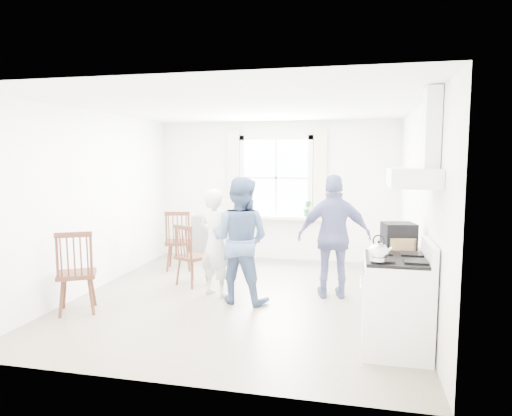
{
  "coord_description": "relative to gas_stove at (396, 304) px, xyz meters",
  "views": [
    {
      "loc": [
        1.51,
        -5.96,
        1.94
      ],
      "look_at": [
        0.12,
        0.2,
        1.23
      ],
      "focal_mm": 32.0,
      "sensor_mm": 36.0,
      "label": 1
    }
  ],
  "objects": [
    {
      "name": "low_cabinet",
      "position": [
        0.07,
        0.7,
        -0.03
      ],
      "size": [
        0.5,
        0.55,
        0.9
      ],
      "primitive_type": "cube",
      "color": "white",
      "rests_on": "ground"
    },
    {
      "name": "person_mid",
      "position": [
        -1.92,
        1.17,
        0.36
      ],
      "size": [
        0.92,
        0.92,
        1.68
      ],
      "primitive_type": "imported",
      "rotation": [
        0.0,
        0.0,
        3.01
      ],
      "color": "#485D87",
      "rests_on": "ground"
    },
    {
      "name": "person_left",
      "position": [
        -2.32,
        1.36,
        0.27
      ],
      "size": [
        0.73,
        0.73,
        1.51
      ],
      "primitive_type": "imported",
      "rotation": [
        0.0,
        0.0,
        2.71
      ],
      "color": "silver",
      "rests_on": "ground"
    },
    {
      "name": "windsor_chair_c",
      "position": [
        -3.76,
        0.23,
        0.16
      ],
      "size": [
        0.6,
        0.59,
        1.06
      ],
      "color": "#411E15",
      "rests_on": "ground"
    },
    {
      "name": "shelf_unit",
      "position": [
        -3.31,
        3.68,
        -0.08
      ],
      "size": [
        0.4,
        0.3,
        0.8
      ],
      "primitive_type": "cube",
      "color": "gray",
      "rests_on": "ground"
    },
    {
      "name": "cardboard_box",
      "position": [
        0.09,
        0.51,
        0.5
      ],
      "size": [
        0.29,
        0.24,
        0.16
      ],
      "primitive_type": "cube",
      "rotation": [
        0.0,
        0.0,
        -0.27
      ],
      "color": "olive",
      "rests_on": "low_cabinet"
    },
    {
      "name": "gas_stove",
      "position": [
        0.0,
        0.0,
        0.0
      ],
      "size": [
        0.68,
        0.76,
        1.12
      ],
      "color": "white",
      "rests_on": "ground"
    },
    {
      "name": "window_assembly",
      "position": [
        -1.91,
        3.8,
        0.98
      ],
      "size": [
        1.88,
        0.24,
        1.7
      ],
      "color": "white",
      "rests_on": "room_shell"
    },
    {
      "name": "potted_plant",
      "position": [
        -1.31,
        3.71,
        0.51
      ],
      "size": [
        0.18,
        0.18,
        0.29
      ],
      "primitive_type": "imported",
      "rotation": [
        0.0,
        0.0,
        0.1
      ],
      "color": "#357738",
      "rests_on": "window_assembly"
    },
    {
      "name": "room_shell",
      "position": [
        -1.91,
        1.35,
        0.82
      ],
      "size": [
        4.62,
        5.12,
        2.64
      ],
      "color": "gray",
      "rests_on": "ground"
    },
    {
      "name": "windsor_chair_a",
      "position": [
        -3.37,
        2.56,
        0.15
      ],
      "size": [
        0.54,
        0.53,
        1.04
      ],
      "color": "#411E15",
      "rests_on": "ground"
    },
    {
      "name": "range_hood",
      "position": [
        0.16,
        -0.0,
        1.42
      ],
      "size": [
        0.45,
        0.76,
        0.94
      ],
      "color": "white",
      "rests_on": "room_shell"
    },
    {
      "name": "windsor_chair_b",
      "position": [
        -2.88,
        1.69,
        0.09
      ],
      "size": [
        0.53,
        0.53,
        0.94
      ],
      "color": "#411E15",
      "rests_on": "ground"
    },
    {
      "name": "kettle",
      "position": [
        -0.2,
        -0.24,
        0.56
      ],
      "size": [
        0.19,
        0.19,
        0.26
      ],
      "color": "silver",
      "rests_on": "gas_stove"
    },
    {
      "name": "stereo_stack",
      "position": [
        0.05,
        0.65,
        0.57
      ],
      "size": [
        0.4,
        0.37,
        0.3
      ],
      "color": "black",
      "rests_on": "low_cabinet"
    },
    {
      "name": "person_right",
      "position": [
        -0.7,
        1.64,
        0.37
      ],
      "size": [
        1.15,
        1.15,
        1.7
      ],
      "primitive_type": "imported",
      "rotation": [
        0.0,
        0.0,
        3.31
      ],
      "color": "navy",
      "rests_on": "ground"
    }
  ]
}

